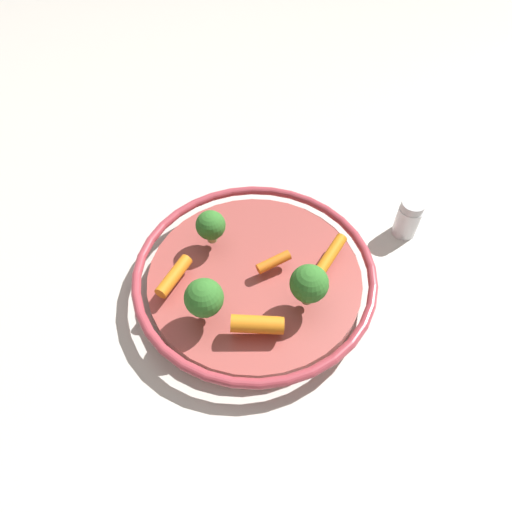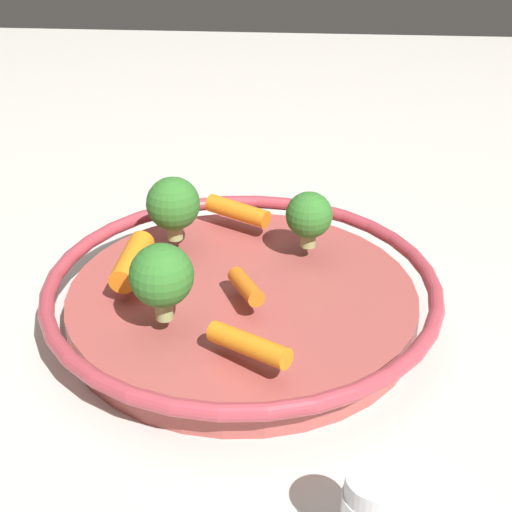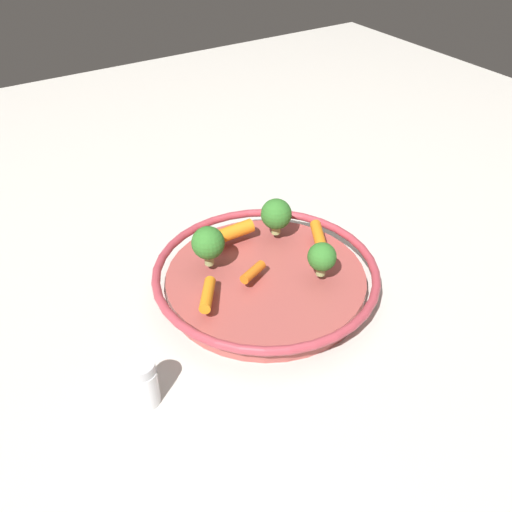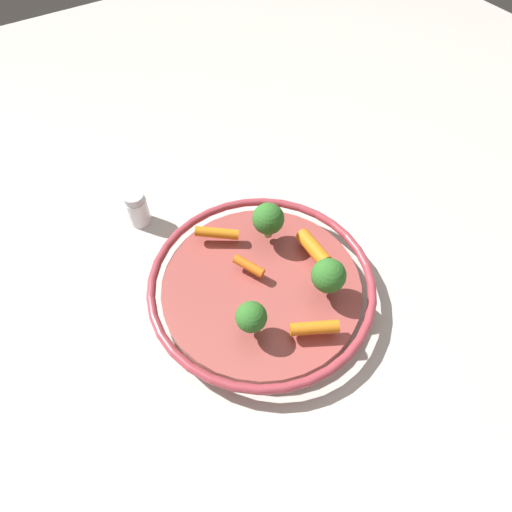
{
  "view_description": "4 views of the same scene",
  "coord_description": "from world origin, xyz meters",
  "px_view_note": "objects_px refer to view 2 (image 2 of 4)",
  "views": [
    {
      "loc": [
        0.01,
        0.37,
        0.54
      ],
      "look_at": [
        -0.0,
        0.0,
        0.07
      ],
      "focal_mm": 31.95,
      "sensor_mm": 36.0,
      "label": 1
    },
    {
      "loc": [
        -0.52,
        -0.05,
        0.36
      ],
      "look_at": [
        -0.02,
        -0.01,
        0.07
      ],
      "focal_mm": 51.64,
      "sensor_mm": 36.0,
      "label": 2
    },
    {
      "loc": [
        -0.37,
        -0.55,
        0.56
      ],
      "look_at": [
        -0.01,
        0.01,
        0.06
      ],
      "focal_mm": 40.11,
      "sensor_mm": 36.0,
      "label": 3
    },
    {
      "loc": [
        0.29,
        -0.19,
        0.57
      ],
      "look_at": [
        -0.02,
        0.0,
        0.07
      ],
      "focal_mm": 30.53,
      "sensor_mm": 36.0,
      "label": 4
    }
  ],
  "objects_px": {
    "baby_carrot_right": "(246,286)",
    "broccoli_floret_large": "(162,276)",
    "baby_carrot_back": "(238,211)",
    "baby_carrot_center": "(133,260)",
    "broccoli_floret_small": "(173,204)",
    "serving_bowl": "(242,297)",
    "baby_carrot_near_rim": "(249,345)",
    "broccoli_floret_mid": "(309,216)"
  },
  "relations": [
    {
      "from": "baby_carrot_near_rim",
      "to": "broccoli_floret_mid",
      "type": "distance_m",
      "value": 0.17
    },
    {
      "from": "baby_carrot_center",
      "to": "serving_bowl",
      "type": "bearing_deg",
      "value": -91.35
    },
    {
      "from": "serving_bowl",
      "to": "broccoli_floret_mid",
      "type": "xyz_separation_m",
      "value": [
        0.06,
        -0.05,
        0.05
      ]
    },
    {
      "from": "broccoli_floret_small",
      "to": "broccoli_floret_mid",
      "type": "bearing_deg",
      "value": -92.09
    },
    {
      "from": "baby_carrot_back",
      "to": "broccoli_floret_large",
      "type": "height_order",
      "value": "broccoli_floret_large"
    },
    {
      "from": "baby_carrot_right",
      "to": "broccoli_floret_large",
      "type": "distance_m",
      "value": 0.08
    },
    {
      "from": "baby_carrot_back",
      "to": "broccoli_floret_small",
      "type": "height_order",
      "value": "broccoli_floret_small"
    },
    {
      "from": "baby_carrot_center",
      "to": "broccoli_floret_small",
      "type": "height_order",
      "value": "broccoli_floret_small"
    },
    {
      "from": "baby_carrot_right",
      "to": "broccoli_floret_small",
      "type": "xyz_separation_m",
      "value": [
        0.09,
        0.07,
        0.03
      ]
    },
    {
      "from": "broccoli_floret_large",
      "to": "broccoli_floret_small",
      "type": "relative_size",
      "value": 1.05
    },
    {
      "from": "broccoli_floret_small",
      "to": "broccoli_floret_large",
      "type": "bearing_deg",
      "value": -173.62
    },
    {
      "from": "baby_carrot_back",
      "to": "broccoli_floret_mid",
      "type": "bearing_deg",
      "value": -125.22
    },
    {
      "from": "broccoli_floret_large",
      "to": "broccoli_floret_small",
      "type": "bearing_deg",
      "value": 6.38
    },
    {
      "from": "broccoli_floret_large",
      "to": "baby_carrot_right",
      "type": "bearing_deg",
      "value": -56.37
    },
    {
      "from": "baby_carrot_back",
      "to": "baby_carrot_near_rim",
      "type": "bearing_deg",
      "value": -172.19
    },
    {
      "from": "serving_bowl",
      "to": "baby_carrot_near_rim",
      "type": "height_order",
      "value": "baby_carrot_near_rim"
    },
    {
      "from": "serving_bowl",
      "to": "baby_carrot_right",
      "type": "xyz_separation_m",
      "value": [
        -0.03,
        -0.01,
        0.03
      ]
    },
    {
      "from": "baby_carrot_back",
      "to": "baby_carrot_right",
      "type": "height_order",
      "value": "baby_carrot_back"
    },
    {
      "from": "broccoli_floret_large",
      "to": "broccoli_floret_small",
      "type": "xyz_separation_m",
      "value": [
        0.13,
        0.01,
        -0.0
      ]
    },
    {
      "from": "baby_carrot_right",
      "to": "broccoli_floret_small",
      "type": "height_order",
      "value": "broccoli_floret_small"
    },
    {
      "from": "broccoli_floret_mid",
      "to": "broccoli_floret_large",
      "type": "xyz_separation_m",
      "value": [
        -0.12,
        0.11,
        0.01
      ]
    },
    {
      "from": "baby_carrot_back",
      "to": "baby_carrot_right",
      "type": "bearing_deg",
      "value": -171.52
    },
    {
      "from": "baby_carrot_near_rim",
      "to": "broccoli_floret_mid",
      "type": "height_order",
      "value": "broccoli_floret_mid"
    },
    {
      "from": "baby_carrot_center",
      "to": "baby_carrot_near_rim",
      "type": "distance_m",
      "value": 0.15
    },
    {
      "from": "baby_carrot_back",
      "to": "baby_carrot_center",
      "type": "xyz_separation_m",
      "value": [
        -0.1,
        0.08,
        0.0
      ]
    },
    {
      "from": "baby_carrot_center",
      "to": "baby_carrot_near_rim",
      "type": "bearing_deg",
      "value": -134.95
    },
    {
      "from": "baby_carrot_right",
      "to": "serving_bowl",
      "type": "bearing_deg",
      "value": 12.05
    },
    {
      "from": "serving_bowl",
      "to": "broccoli_floret_mid",
      "type": "distance_m",
      "value": 0.09
    },
    {
      "from": "baby_carrot_right",
      "to": "broccoli_floret_mid",
      "type": "relative_size",
      "value": 0.93
    },
    {
      "from": "broccoli_floret_mid",
      "to": "baby_carrot_back",
      "type": "bearing_deg",
      "value": 54.78
    },
    {
      "from": "baby_carrot_back",
      "to": "broccoli_floret_large",
      "type": "distance_m",
      "value": 0.18
    },
    {
      "from": "baby_carrot_center",
      "to": "broccoli_floret_small",
      "type": "xyz_separation_m",
      "value": [
        0.06,
        -0.02,
        0.02
      ]
    },
    {
      "from": "baby_carrot_back",
      "to": "broccoli_floret_large",
      "type": "bearing_deg",
      "value": 167.21
    },
    {
      "from": "serving_bowl",
      "to": "broccoli_floret_small",
      "type": "height_order",
      "value": "broccoli_floret_small"
    },
    {
      "from": "serving_bowl",
      "to": "broccoli_floret_large",
      "type": "xyz_separation_m",
      "value": [
        -0.07,
        0.05,
        0.06
      ]
    },
    {
      "from": "baby_carrot_back",
      "to": "serving_bowl",
      "type": "bearing_deg",
      "value": -172.4
    },
    {
      "from": "serving_bowl",
      "to": "baby_carrot_back",
      "type": "distance_m",
      "value": 0.11
    },
    {
      "from": "broccoli_floret_mid",
      "to": "serving_bowl",
      "type": "bearing_deg",
      "value": 137.4
    },
    {
      "from": "broccoli_floret_large",
      "to": "baby_carrot_center",
      "type": "bearing_deg",
      "value": 30.2
    },
    {
      "from": "baby_carrot_back",
      "to": "broccoli_floret_large",
      "type": "xyz_separation_m",
      "value": [
        -0.17,
        0.04,
        0.03
      ]
    },
    {
      "from": "serving_bowl",
      "to": "baby_carrot_back",
      "type": "relative_size",
      "value": 5.16
    },
    {
      "from": "baby_carrot_back",
      "to": "baby_carrot_center",
      "type": "bearing_deg",
      "value": 143.27
    }
  ]
}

